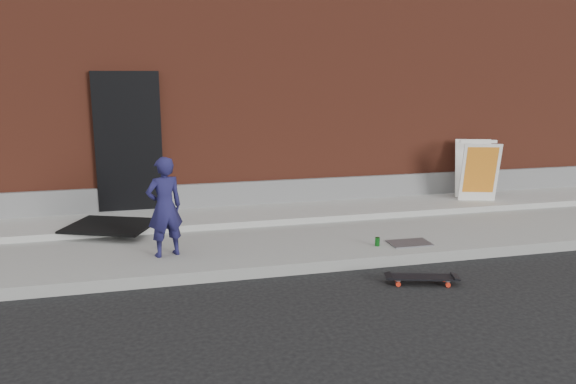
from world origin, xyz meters
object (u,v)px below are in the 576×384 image
object	(u,v)px
skateboard	(422,278)
soda_can	(377,242)
child	(165,207)
pizza_sign	(477,170)

from	to	relation	value
skateboard	soda_can	world-z (taller)	soda_can
child	skateboard	world-z (taller)	child
child	soda_can	world-z (taller)	child
child	pizza_sign	bearing A→B (deg)	177.02
skateboard	soda_can	size ratio (longest dim) A/B	7.20
child	skateboard	xyz separation A→B (m)	(2.95, -1.39, -0.72)
skateboard	pizza_sign	bearing A→B (deg)	49.20
child	soda_can	xyz separation A→B (m)	(2.84, -0.29, -0.59)
child	pizza_sign	xyz separation A→B (m)	(5.54, 1.61, -0.01)
child	soda_can	bearing A→B (deg)	155.04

